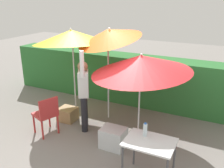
{
  "coord_description": "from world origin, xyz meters",
  "views": [
    {
      "loc": [
        2.25,
        -4.31,
        2.95
      ],
      "look_at": [
        0.0,
        0.3,
        1.1
      ],
      "focal_mm": 40.21,
      "sensor_mm": 36.0,
      "label": 1
    }
  ],
  "objects_px": {
    "cooler_box": "(113,138)",
    "folding_table": "(150,146)",
    "umbrella_rainbow": "(72,37)",
    "bottle_water": "(145,130)",
    "person_vendor": "(84,91)",
    "crate_cardboard": "(68,114)",
    "umbrella_yellow": "(109,35)",
    "umbrella_orange": "(141,64)",
    "chair_plastic": "(47,113)"
  },
  "relations": [
    {
      "from": "umbrella_orange",
      "to": "umbrella_yellow",
      "type": "xyz_separation_m",
      "value": [
        -0.91,
        0.34,
        0.48
      ]
    },
    {
      "from": "umbrella_rainbow",
      "to": "folding_table",
      "type": "distance_m",
      "value": 3.39
    },
    {
      "from": "umbrella_rainbow",
      "to": "person_vendor",
      "type": "height_order",
      "value": "umbrella_rainbow"
    },
    {
      "from": "chair_plastic",
      "to": "crate_cardboard",
      "type": "relative_size",
      "value": 2.12
    },
    {
      "from": "umbrella_yellow",
      "to": "person_vendor",
      "type": "bearing_deg",
      "value": -111.55
    },
    {
      "from": "umbrella_yellow",
      "to": "crate_cardboard",
      "type": "xyz_separation_m",
      "value": [
        -0.87,
        -0.55,
        -1.92
      ]
    },
    {
      "from": "bottle_water",
      "to": "person_vendor",
      "type": "bearing_deg",
      "value": 153.33
    },
    {
      "from": "umbrella_orange",
      "to": "crate_cardboard",
      "type": "xyz_separation_m",
      "value": [
        -1.77,
        -0.21,
        -1.44
      ]
    },
    {
      "from": "person_vendor",
      "to": "cooler_box",
      "type": "height_order",
      "value": "person_vendor"
    },
    {
      "from": "cooler_box",
      "to": "bottle_water",
      "type": "bearing_deg",
      "value": -29.89
    },
    {
      "from": "person_vendor",
      "to": "chair_plastic",
      "type": "xyz_separation_m",
      "value": [
        -0.59,
        -0.59,
        -0.42
      ]
    },
    {
      "from": "umbrella_orange",
      "to": "folding_table",
      "type": "bearing_deg",
      "value": -63.44
    },
    {
      "from": "umbrella_rainbow",
      "to": "crate_cardboard",
      "type": "relative_size",
      "value": 5.38
    },
    {
      "from": "umbrella_orange",
      "to": "bottle_water",
      "type": "xyz_separation_m",
      "value": [
        0.55,
        -1.22,
        -0.75
      ]
    },
    {
      "from": "umbrella_rainbow",
      "to": "bottle_water",
      "type": "relative_size",
      "value": 9.41
    },
    {
      "from": "umbrella_yellow",
      "to": "bottle_water",
      "type": "relative_size",
      "value": 10.26
    },
    {
      "from": "umbrella_orange",
      "to": "person_vendor",
      "type": "relative_size",
      "value": 1.12
    },
    {
      "from": "crate_cardboard",
      "to": "folding_table",
      "type": "bearing_deg",
      "value": -25.07
    },
    {
      "from": "cooler_box",
      "to": "folding_table",
      "type": "distance_m",
      "value": 1.19
    },
    {
      "from": "umbrella_orange",
      "to": "bottle_water",
      "type": "height_order",
      "value": "umbrella_orange"
    },
    {
      "from": "umbrella_rainbow",
      "to": "umbrella_orange",
      "type": "height_order",
      "value": "umbrella_rainbow"
    },
    {
      "from": "umbrella_rainbow",
      "to": "bottle_water",
      "type": "distance_m",
      "value": 3.15
    },
    {
      "from": "umbrella_orange",
      "to": "folding_table",
      "type": "xyz_separation_m",
      "value": [
        0.68,
        -1.35,
        -0.96
      ]
    },
    {
      "from": "umbrella_orange",
      "to": "cooler_box",
      "type": "bearing_deg",
      "value": -108.68
    },
    {
      "from": "cooler_box",
      "to": "bottle_water",
      "type": "relative_size",
      "value": 2.03
    },
    {
      "from": "person_vendor",
      "to": "crate_cardboard",
      "type": "bearing_deg",
      "value": 165.88
    },
    {
      "from": "umbrella_rainbow",
      "to": "umbrella_yellow",
      "type": "xyz_separation_m",
      "value": [
        1.03,
        -0.03,
        0.11
      ]
    },
    {
      "from": "umbrella_orange",
      "to": "cooler_box",
      "type": "height_order",
      "value": "umbrella_orange"
    },
    {
      "from": "person_vendor",
      "to": "folding_table",
      "type": "height_order",
      "value": "person_vendor"
    },
    {
      "from": "person_vendor",
      "to": "crate_cardboard",
      "type": "distance_m",
      "value": 0.99
    },
    {
      "from": "crate_cardboard",
      "to": "bottle_water",
      "type": "relative_size",
      "value": 1.75
    },
    {
      "from": "umbrella_orange",
      "to": "umbrella_yellow",
      "type": "height_order",
      "value": "umbrella_yellow"
    },
    {
      "from": "umbrella_yellow",
      "to": "umbrella_orange",
      "type": "bearing_deg",
      "value": -20.55
    },
    {
      "from": "umbrella_rainbow",
      "to": "crate_cardboard",
      "type": "distance_m",
      "value": 1.9
    },
    {
      "from": "cooler_box",
      "to": "folding_table",
      "type": "relative_size",
      "value": 0.61
    },
    {
      "from": "crate_cardboard",
      "to": "chair_plastic",
      "type": "bearing_deg",
      "value": -90.14
    },
    {
      "from": "umbrella_rainbow",
      "to": "chair_plastic",
      "type": "xyz_separation_m",
      "value": [
        0.16,
        -1.31,
        -1.45
      ]
    },
    {
      "from": "umbrella_orange",
      "to": "umbrella_rainbow",
      "type": "bearing_deg",
      "value": 169.29
    },
    {
      "from": "umbrella_yellow",
      "to": "folding_table",
      "type": "relative_size",
      "value": 3.08
    },
    {
      "from": "folding_table",
      "to": "bottle_water",
      "type": "distance_m",
      "value": 0.27
    },
    {
      "from": "cooler_box",
      "to": "folding_table",
      "type": "height_order",
      "value": "folding_table"
    },
    {
      "from": "umbrella_rainbow",
      "to": "bottle_water",
      "type": "bearing_deg",
      "value": -32.63
    },
    {
      "from": "umbrella_yellow",
      "to": "person_vendor",
      "type": "height_order",
      "value": "umbrella_yellow"
    },
    {
      "from": "crate_cardboard",
      "to": "umbrella_yellow",
      "type": "bearing_deg",
      "value": 32.28
    },
    {
      "from": "umbrella_rainbow",
      "to": "person_vendor",
      "type": "bearing_deg",
      "value": -43.76
    },
    {
      "from": "person_vendor",
      "to": "bottle_water",
      "type": "relative_size",
      "value": 7.83
    },
    {
      "from": "umbrella_rainbow",
      "to": "cooler_box",
      "type": "xyz_separation_m",
      "value": [
        1.68,
        -1.13,
        -1.76
      ]
    },
    {
      "from": "crate_cardboard",
      "to": "folding_table",
      "type": "relative_size",
      "value": 0.52
    },
    {
      "from": "umbrella_orange",
      "to": "cooler_box",
      "type": "relative_size",
      "value": 4.33
    },
    {
      "from": "umbrella_yellow",
      "to": "bottle_water",
      "type": "distance_m",
      "value": 2.47
    }
  ]
}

